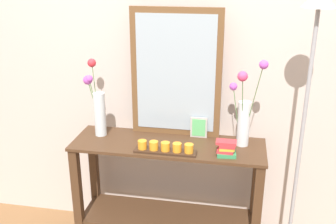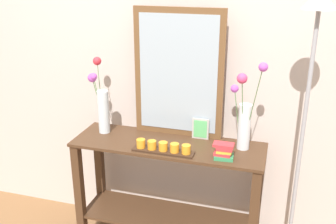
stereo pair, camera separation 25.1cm
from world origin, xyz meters
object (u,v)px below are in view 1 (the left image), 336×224
book_stack (226,149)px  console_table (168,185)px  vase_right (244,114)px  picture_frame_small (199,127)px  mirror_leaning (176,74)px  tall_vase_left (98,106)px  floor_lamp (307,96)px  candle_tray (165,148)px

book_stack → console_table: bearing=164.2°
console_table → vase_right: vase_right is taller
book_stack → vase_right: bearing=60.5°
console_table → picture_frame_small: 0.45m
console_table → picture_frame_small: (0.19, 0.14, 0.39)m
picture_frame_small → mirror_leaning: bearing=169.0°
picture_frame_small → tall_vase_left: bearing=-173.7°
tall_vase_left → floor_lamp: bearing=-5.9°
console_table → book_stack: bearing=-15.8°
candle_tray → book_stack: (0.38, 0.02, 0.02)m
mirror_leaning → picture_frame_small: mirror_leaning is taller
mirror_leaning → tall_vase_left: bearing=-168.2°
mirror_leaning → tall_vase_left: size_ratio=1.67×
book_stack → floor_lamp: bearing=4.6°
picture_frame_small → book_stack: 0.32m
vase_right → candle_tray: size_ratio=1.50×
mirror_leaning → vase_right: (0.46, -0.11, -0.21)m
console_table → tall_vase_left: bearing=173.0°
mirror_leaning → tall_vase_left: 0.57m
tall_vase_left → vase_right: size_ratio=0.88×
picture_frame_small → floor_lamp: 0.74m
picture_frame_small → book_stack: bearing=-51.1°
book_stack → picture_frame_small: bearing=128.9°
candle_tray → mirror_leaning: bearing=87.4°
tall_vase_left → book_stack: 0.91m
candle_tray → picture_frame_small: bearing=56.1°
picture_frame_small → book_stack: picture_frame_small is taller
vase_right → candle_tray: bearing=-158.2°
console_table → picture_frame_small: bearing=36.2°
floor_lamp → mirror_leaning: bearing=163.1°
tall_vase_left → book_stack: bearing=-10.9°
mirror_leaning → book_stack: (0.36, -0.28, -0.38)m
tall_vase_left → book_stack: size_ratio=4.03×
mirror_leaning → floor_lamp: 0.83m
console_table → floor_lamp: size_ratio=0.70×
tall_vase_left → floor_lamp: 1.33m
vase_right → tall_vase_left: bearing=179.8°
picture_frame_small → book_stack: size_ratio=1.13×
floor_lamp → book_stack: bearing=-175.4°
vase_right → picture_frame_small: size_ratio=4.08×
picture_frame_small → floor_lamp: size_ratio=0.08×
candle_tray → vase_right: bearing=21.8°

